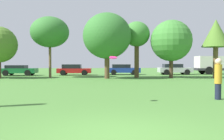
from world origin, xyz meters
TOP-DOWN VIEW (x-y plane):
  - ground_plane at (0.00, 0.00)m, footprint 120.00×120.00m
  - person_catcher at (4.64, 4.71)m, footprint 0.29×0.29m
  - frisbee at (0.26, 4.24)m, footprint 0.29×0.28m
  - tree_2 at (-4.49, 19.92)m, footprint 3.79×3.79m
  - tree_3 at (1.05, 18.01)m, footprint 4.51×4.51m
  - tree_4 at (4.13, 19.30)m, footprint 2.60×2.60m
  - tree_5 at (7.31, 18.22)m, footprint 3.99×3.99m
  - tree_6 at (11.51, 17.64)m, footprint 2.65×2.65m
  - parked_car_green at (-8.78, 24.43)m, footprint 4.05×2.21m
  - parked_car_red at (-2.44, 24.56)m, footprint 4.08×2.11m
  - parked_car_blue at (3.53, 25.04)m, footprint 4.12×2.11m
  - parked_car_silver at (9.94, 24.64)m, footprint 4.15×2.06m
  - delivery_truck_grey at (15.95, 25.20)m, footprint 6.51×2.63m

SIDE VIEW (x-z plane):
  - ground_plane at x=0.00m, z-range 0.00..0.00m
  - parked_car_green at x=-8.78m, z-range 0.05..1.24m
  - parked_car_red at x=-2.44m, z-range 0.03..1.31m
  - parked_car_blue at x=3.53m, z-range 0.03..1.31m
  - parked_car_silver at x=9.94m, z-range 0.03..1.35m
  - person_catcher at x=4.64m, z-range 0.04..1.74m
  - delivery_truck_grey at x=15.95m, z-range 0.13..2.44m
  - frisbee at x=0.26m, z-range 1.66..1.77m
  - tree_5 at x=7.31m, z-range 0.80..6.42m
  - tree_3 at x=1.05m, z-range 0.91..7.06m
  - tree_6 at x=11.51m, z-range 1.41..7.06m
  - tree_4 at x=4.13m, z-range 1.44..7.04m
  - tree_2 at x=-4.49m, z-range 1.49..7.53m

